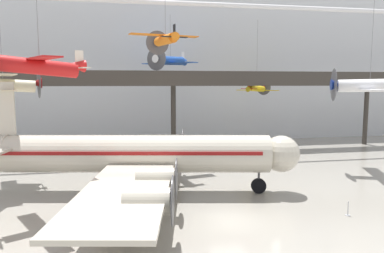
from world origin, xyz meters
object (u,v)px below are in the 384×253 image
(suspended_plane_cream_biplane, at_px, (3,84))
(stanchion_barrier, at_px, (348,211))
(suspended_plane_blue_trainer, at_px, (170,61))
(suspended_plane_orange_highwing, at_px, (165,39))
(suspended_plane_red_highwing, at_px, (40,66))
(suspended_plane_yellow_lowwing, at_px, (256,89))
(suspended_plane_white_twin, at_px, (370,86))
(airliner_silver_main, at_px, (133,155))

(suspended_plane_cream_biplane, bearing_deg, stanchion_barrier, -44.82)
(suspended_plane_blue_trainer, height_order, suspended_plane_orange_highwing, suspended_plane_orange_highwing)
(suspended_plane_red_highwing, relative_size, suspended_plane_cream_biplane, 0.92)
(suspended_plane_red_highwing, height_order, suspended_plane_orange_highwing, suspended_plane_orange_highwing)
(suspended_plane_orange_highwing, relative_size, stanchion_barrier, 7.08)
(suspended_plane_yellow_lowwing, xyz_separation_m, suspended_plane_cream_biplane, (-30.71, -16.29, 0.72))
(suspended_plane_yellow_lowwing, height_order, suspended_plane_white_twin, suspended_plane_white_twin)
(airliner_silver_main, height_order, suspended_plane_blue_trainer, suspended_plane_blue_trainer)
(suspended_plane_yellow_lowwing, bearing_deg, suspended_plane_orange_highwing, 178.01)
(suspended_plane_orange_highwing, bearing_deg, stanchion_barrier, -158.45)
(suspended_plane_blue_trainer, relative_size, stanchion_barrier, 7.23)
(suspended_plane_red_highwing, bearing_deg, suspended_plane_blue_trainer, -144.09)
(airliner_silver_main, height_order, suspended_plane_orange_highwing, suspended_plane_orange_highwing)
(suspended_plane_white_twin, xyz_separation_m, suspended_plane_cream_biplane, (-36.18, 2.24, 0.16))
(suspended_plane_cream_biplane, bearing_deg, suspended_plane_white_twin, -21.06)
(airliner_silver_main, height_order, suspended_plane_yellow_lowwing, suspended_plane_yellow_lowwing)
(airliner_silver_main, distance_m, suspended_plane_orange_highwing, 14.15)
(suspended_plane_orange_highwing, xyz_separation_m, suspended_plane_white_twin, (20.77, -5.43, -4.91))
(suspended_plane_orange_highwing, height_order, suspended_plane_white_twin, suspended_plane_orange_highwing)
(suspended_plane_red_highwing, bearing_deg, suspended_plane_orange_highwing, -157.55)
(airliner_silver_main, relative_size, suspended_plane_yellow_lowwing, 3.00)
(suspended_plane_yellow_lowwing, distance_m, stanchion_barrier, 31.42)
(suspended_plane_red_highwing, bearing_deg, airliner_silver_main, -175.81)
(airliner_silver_main, bearing_deg, suspended_plane_cream_biplane, 167.09)
(suspended_plane_red_highwing, bearing_deg, suspended_plane_yellow_lowwing, -162.58)
(suspended_plane_red_highwing, xyz_separation_m, suspended_plane_cream_biplane, (-4.98, 9.06, -1.31))
(suspended_plane_orange_highwing, xyz_separation_m, suspended_plane_cream_biplane, (-15.40, -3.19, -4.75))
(suspended_plane_white_twin, relative_size, stanchion_barrier, 10.39)
(airliner_silver_main, distance_m, suspended_plane_red_highwing, 10.55)
(airliner_silver_main, relative_size, suspended_plane_red_highwing, 3.37)
(suspended_plane_yellow_lowwing, height_order, suspended_plane_cream_biplane, suspended_plane_cream_biplane)
(suspended_plane_white_twin, bearing_deg, suspended_plane_red_highwing, 33.46)
(suspended_plane_yellow_lowwing, relative_size, suspended_plane_white_twin, 0.99)
(suspended_plane_cream_biplane, distance_m, stanchion_barrier, 31.22)
(suspended_plane_blue_trainer, relative_size, suspended_plane_yellow_lowwing, 0.70)
(suspended_plane_orange_highwing, relative_size, suspended_plane_cream_biplane, 0.71)
(suspended_plane_orange_highwing, bearing_deg, suspended_plane_red_highwing, 127.77)
(airliner_silver_main, distance_m, suspended_plane_cream_biplane, 13.92)
(airliner_silver_main, xyz_separation_m, suspended_plane_orange_highwing, (3.94, 8.30, 10.76))
(suspended_plane_yellow_lowwing, distance_m, suspended_plane_white_twin, 19.33)
(suspended_plane_orange_highwing, height_order, suspended_plane_yellow_lowwing, suspended_plane_orange_highwing)
(suspended_plane_cream_biplane, bearing_deg, suspended_plane_yellow_lowwing, 10.44)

